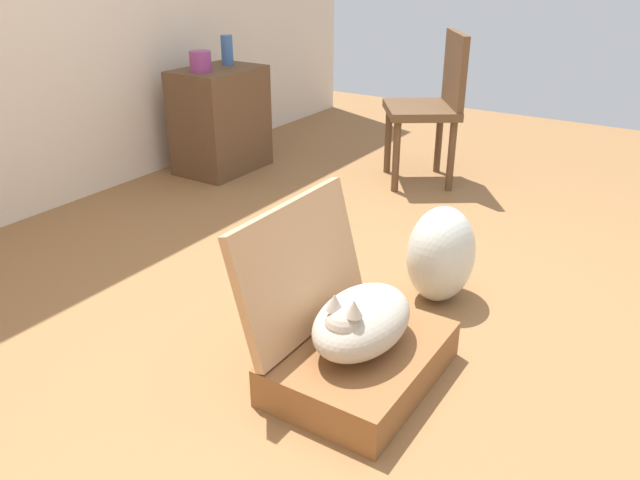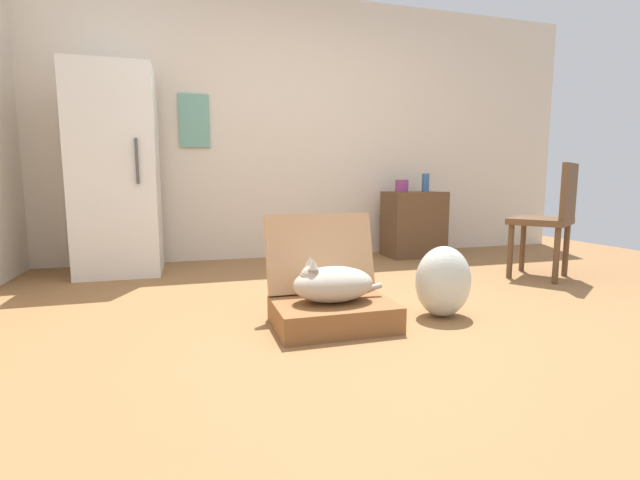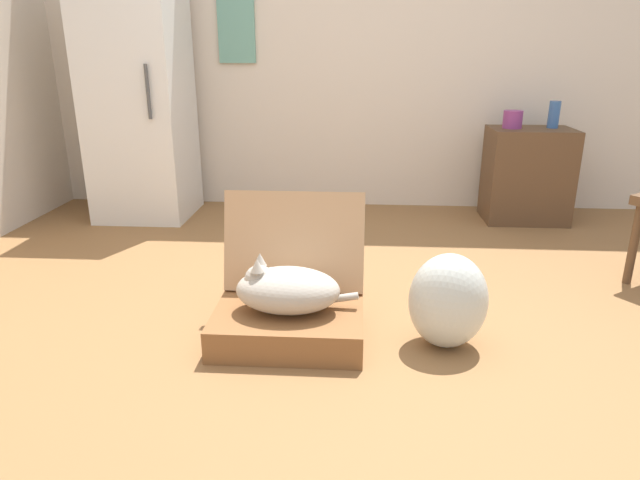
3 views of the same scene
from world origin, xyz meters
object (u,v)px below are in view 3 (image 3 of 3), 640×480
(cat, at_px, (286,289))
(vase_short, at_px, (554,115))
(vase_tall, at_px, (513,119))
(suitcase_base, at_px, (289,325))
(plastic_bag_white, at_px, (448,301))
(side_table, at_px, (527,175))
(refrigerator, at_px, (139,101))

(cat, xyz_separation_m, vase_short, (1.66, 1.95, 0.52))
(vase_tall, bearing_deg, suitcase_base, -125.37)
(vase_tall, distance_m, vase_short, 0.29)
(cat, bearing_deg, plastic_bag_white, -0.02)
(plastic_bag_white, relative_size, vase_short, 2.20)
(plastic_bag_white, distance_m, vase_tall, 2.11)
(side_table, bearing_deg, cat, -128.34)
(refrigerator, distance_m, side_table, 2.85)
(vase_tall, bearing_deg, plastic_bag_white, -109.87)
(refrigerator, xyz_separation_m, vase_short, (2.94, 0.08, -0.09))
(cat, relative_size, plastic_bag_white, 1.26)
(cat, bearing_deg, vase_tall, 54.44)
(plastic_bag_white, xyz_separation_m, vase_tall, (0.69, 1.92, 0.53))
(cat, relative_size, refrigerator, 0.31)
(refrigerator, xyz_separation_m, vase_tall, (2.66, 0.05, -0.12))
(refrigerator, xyz_separation_m, side_table, (2.80, 0.05, -0.51))
(plastic_bag_white, height_order, side_table, side_table)
(suitcase_base, xyz_separation_m, refrigerator, (-1.29, 1.87, 0.78))
(cat, height_order, plastic_bag_white, plastic_bag_white)
(refrigerator, height_order, vase_tall, refrigerator)
(vase_tall, bearing_deg, refrigerator, -178.88)
(suitcase_base, height_order, side_table, side_table)
(plastic_bag_white, relative_size, refrigerator, 0.24)
(vase_short, bearing_deg, vase_tall, -173.95)
(cat, bearing_deg, refrigerator, 124.52)
(side_table, bearing_deg, plastic_bag_white, -113.60)
(refrigerator, relative_size, vase_tall, 12.75)
(cat, distance_m, refrigerator, 2.35)
(cat, height_order, vase_tall, vase_tall)
(suitcase_base, distance_m, plastic_bag_white, 0.68)
(plastic_bag_white, bearing_deg, refrigerator, 136.42)
(cat, xyz_separation_m, vase_tall, (1.37, 1.92, 0.49))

